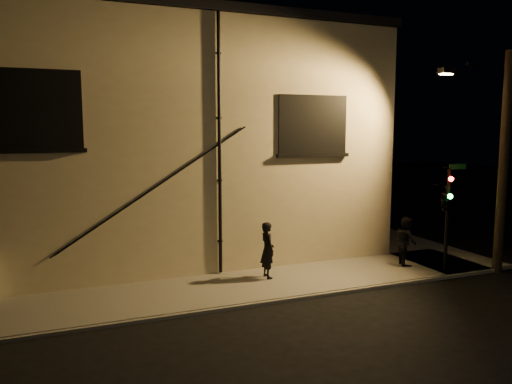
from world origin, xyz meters
name	(u,v)px	position (x,y,z in m)	size (l,w,h in m)	color
ground	(311,297)	(0.00, 0.00, 0.00)	(90.00, 90.00, 0.00)	black
sidewalk	(284,256)	(1.22, 4.39, 0.06)	(21.00, 16.00, 0.12)	slate
building	(148,139)	(-3.00, 8.99, 4.40)	(16.20, 12.23, 8.80)	beige
pedestrian_a	(267,250)	(-0.56, 1.91, 1.02)	(0.66, 0.43, 1.80)	black
pedestrian_b	(406,241)	(4.53, 1.49, 0.97)	(0.82, 0.64, 1.70)	black
traffic_signal	(446,200)	(5.18, 0.38, 2.53)	(1.39, 2.11, 3.57)	black
streetlamp_pole	(500,157)	(7.05, -0.02, 3.91)	(2.03, 1.39, 7.38)	black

